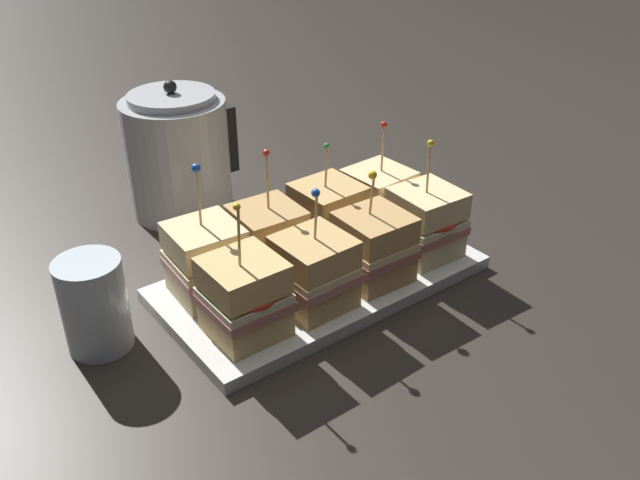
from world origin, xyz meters
name	(u,v)px	position (x,y,z in m)	size (l,w,h in m)	color
ground_plane	(320,284)	(0.00, 0.00, 0.00)	(6.00, 6.00, 0.00)	#2D2823
serving_platter	(320,278)	(0.00, 0.00, 0.01)	(0.43, 0.23, 0.02)	silver
sandwich_front_far_left	(244,298)	(-0.15, -0.05, 0.07)	(0.09, 0.09, 0.18)	tan
sandwich_front_center_left	(314,272)	(-0.05, -0.05, 0.07)	(0.09, 0.09, 0.16)	tan
sandwich_front_center_right	(374,247)	(0.05, -0.05, 0.07)	(0.09, 0.09, 0.15)	tan
sandwich_front_far_right	(426,223)	(0.15, -0.05, 0.07)	(0.09, 0.09, 0.17)	beige
sandwich_back_far_left	(206,261)	(-0.14, 0.05, 0.07)	(0.09, 0.09, 0.18)	beige
sandwich_back_center_left	(268,240)	(-0.05, 0.05, 0.07)	(0.09, 0.09, 0.18)	tan
sandwich_back_center_right	(328,217)	(0.05, 0.05, 0.07)	(0.09, 0.09, 0.16)	tan
sandwich_back_far_right	(378,200)	(0.15, 0.05, 0.07)	(0.09, 0.09, 0.17)	beige
kettle_steel	(178,155)	(-0.04, 0.31, 0.10)	(0.18, 0.16, 0.22)	#B7BABF
drinking_glass	(94,304)	(-0.29, 0.06, 0.06)	(0.08, 0.08, 0.12)	silver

